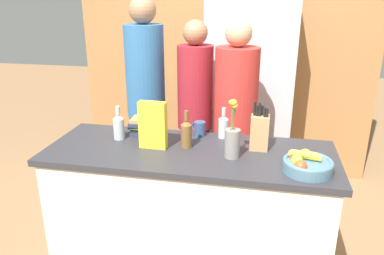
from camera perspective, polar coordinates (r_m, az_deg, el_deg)
kitchen_island at (r=2.55m, az=-0.38°, el=-13.04°), size 1.80×0.67×0.93m
back_wall_wood at (r=3.92m, az=4.96°, el=11.78°), size 3.00×0.12×2.60m
refrigerator at (r=3.61m, az=8.66°, el=5.02°), size 0.78×0.62×1.87m
fruit_bowl at (r=2.14m, az=17.02°, el=-5.32°), size 0.27×0.27×0.11m
knife_block at (r=2.34m, az=10.25°, el=-0.67°), size 0.11×0.09×0.30m
flower_vase at (r=2.20m, az=6.19°, el=-1.82°), size 0.09×0.09×0.36m
cereal_box at (r=2.33m, az=-5.96°, el=0.40°), size 0.17×0.07×0.30m
coffee_mug at (r=2.55m, az=1.16°, el=-0.14°), size 0.11×0.09×0.10m
book_stack at (r=2.58m, az=-7.20°, el=0.22°), size 0.21×0.15×0.12m
bottle_oil at (r=2.34m, az=-0.87°, el=-0.84°), size 0.07×0.07×0.24m
bottle_vinegar at (r=2.51m, az=4.80°, el=0.25°), size 0.07×0.07×0.21m
bottle_wine at (r=2.52m, az=-11.10°, el=0.22°), size 0.07×0.07×0.23m
person_at_sink at (r=3.13m, az=-7.01°, el=4.84°), size 0.32×0.32×1.83m
person_in_blue at (r=3.06m, az=0.48°, el=2.76°), size 0.29×0.29×1.66m
person_in_red_tee at (r=2.89m, az=6.60°, el=1.53°), size 0.33×0.33×1.67m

